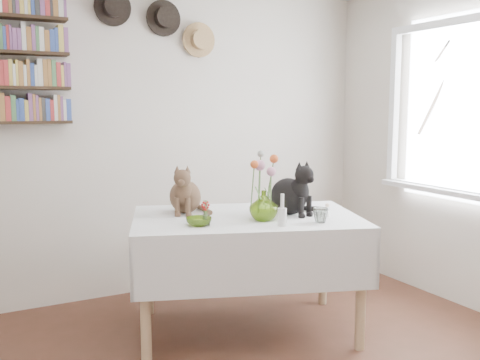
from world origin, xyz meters
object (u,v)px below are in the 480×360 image
black_cat (289,187)px  flower_vase (264,206)px  dining_table (246,244)px  tabby_cat (185,188)px

black_cat → flower_vase: (-0.26, -0.11, -0.09)m
dining_table → tabby_cat: size_ratio=5.01×
black_cat → flower_vase: 0.29m
dining_table → tabby_cat: tabby_cat is taller
dining_table → flower_vase: 0.34m
flower_vase → tabby_cat: bearing=125.5°
dining_table → flower_vase: flower_vase is taller
tabby_cat → flower_vase: tabby_cat is taller
tabby_cat → flower_vase: size_ratio=1.78×
tabby_cat → black_cat: black_cat is taller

